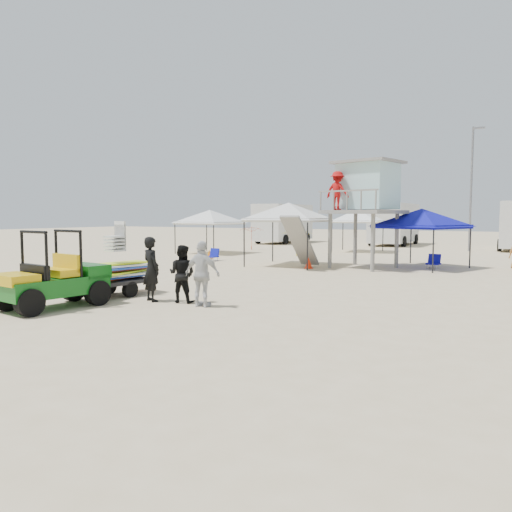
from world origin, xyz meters
The scene contains 20 objects.
ground centered at (0.00, 0.00, 0.00)m, with size 140.00×140.00×0.00m, color beige.
utility_cart centered at (-3.86, 0.18, 0.90)m, with size 1.61×2.71×1.94m.
surf_trailer centered at (-3.85, 2.52, 0.78)m, with size 1.40×2.24×1.91m.
man_left centered at (-2.33, 2.22, 0.88)m, with size 0.64×0.42×1.77m, color black.
man_mid centered at (-1.48, 2.47, 0.78)m, with size 0.76×0.59×1.55m, color black.
man_right centered at (-0.63, 2.22, 0.85)m, with size 0.99×0.41×1.70m, color silver.
lifeguard_tower centered at (0.00, 13.63, 3.45)m, with size 3.48×3.48×4.63m.
canopy_blue centered at (2.29, 14.92, 2.50)m, with size 4.11×4.11×3.04m.
canopy_white_a centered at (-3.28, 12.83, 2.78)m, with size 3.35×3.35×3.33m.
canopy_white_b centered at (-10.77, 17.26, 2.52)m, with size 3.41×3.41×3.07m.
canopy_white_c centered at (-3.22, 23.03, 2.59)m, with size 3.07×3.07×3.14m.
umbrella_a centered at (-10.08, 21.15, 0.81)m, with size 1.76×1.79×1.61m, color red.
umbrella_b centered at (-5.18, 17.92, 0.79)m, with size 1.73×1.76×1.58m, color yellow.
cone_near centered at (-1.93, 12.06, 0.25)m, with size 0.34×0.34×0.50m, color #F92907.
cone_far centered at (-8.46, 13.84, 0.25)m, with size 0.34×0.34×0.50m, color orange.
beach_chair_a centered at (-7.71, 13.10, 0.31)m, with size 0.58×0.62×0.64m.
beach_chair_c centered at (2.89, 14.77, 0.31)m, with size 0.62×0.66×0.64m.
rv_far_left centered at (-12.00, 29.99, 1.80)m, with size 2.64×6.80×3.25m.
rv_mid_left centered at (-3.00, 31.49, 1.80)m, with size 2.65×6.50×3.25m.
light_pole_left centered at (3.00, 27.00, 4.00)m, with size 0.14×0.14×8.00m, color slate.
Camera 1 is at (6.76, -8.15, 2.35)m, focal length 35.00 mm.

